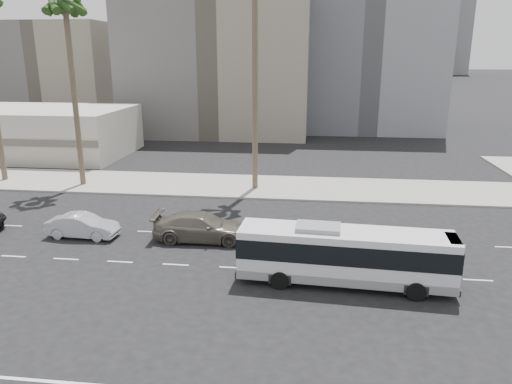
# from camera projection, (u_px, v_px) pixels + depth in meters

# --- Properties ---
(ground) EXTENTS (700.00, 700.00, 0.00)m
(ground) POSITION_uv_depth(u_px,v_px,m) (291.00, 271.00, 24.21)
(ground) COLOR black
(ground) RESTS_ON ground
(sidewalk_north) EXTENTS (120.00, 7.00, 0.15)m
(sidewalk_north) POSITION_uv_depth(u_px,v_px,m) (301.00, 188.00, 38.98)
(sidewalk_north) COLOR gray
(sidewalk_north) RESTS_ON ground
(commercial_low) EXTENTS (22.00, 12.16, 5.00)m
(commercial_low) POSITION_uv_depth(u_px,v_px,m) (25.00, 131.00, 51.73)
(commercial_low) COLOR #B2AD9E
(commercial_low) RESTS_ON ground
(midrise_beige_west) EXTENTS (24.00, 18.00, 18.00)m
(midrise_beige_west) POSITION_uv_depth(u_px,v_px,m) (221.00, 66.00, 66.03)
(midrise_beige_west) COLOR slate
(midrise_beige_west) RESTS_ON ground
(midrise_gray_center) EXTENTS (20.00, 20.00, 26.00)m
(midrise_gray_center) POSITION_uv_depth(u_px,v_px,m) (366.00, 36.00, 69.33)
(midrise_gray_center) COLOR slate
(midrise_gray_center) RESTS_ON ground
(midrise_beige_far) EXTENTS (18.00, 16.00, 15.00)m
(midrise_beige_far) POSITION_uv_depth(u_px,v_px,m) (62.00, 74.00, 74.17)
(midrise_beige_far) COLOR slate
(midrise_beige_far) RESTS_ON ground
(highrise_right) EXTENTS (26.00, 26.00, 70.00)m
(highrise_right) POSITION_uv_depth(u_px,v_px,m) (410.00, 1.00, 228.93)
(highrise_right) COLOR #5B5E63
(highrise_right) RESTS_ON ground
(highrise_far) EXTENTS (22.00, 22.00, 60.00)m
(highrise_far) POSITION_uv_depth(u_px,v_px,m) (447.00, 16.00, 256.10)
(highrise_far) COLOR #5B5E63
(highrise_far) RESTS_ON ground
(city_bus) EXTENTS (10.10, 2.86, 2.86)m
(city_bus) POSITION_uv_depth(u_px,v_px,m) (345.00, 254.00, 22.46)
(city_bus) COLOR silver
(city_bus) RESTS_ON ground
(car_a) EXTENTS (2.43, 5.68, 1.63)m
(car_a) POSITION_uv_depth(u_px,v_px,m) (201.00, 227.00, 28.01)
(car_a) COLOR #5E584E
(car_a) RESTS_ON ground
(car_b) EXTENTS (1.65, 4.28, 1.39)m
(car_b) POSITION_uv_depth(u_px,v_px,m) (83.00, 226.00, 28.53)
(car_b) COLOR #ACACB4
(car_b) RESTS_ON ground
(palm_mid) EXTENTS (4.95, 4.95, 15.29)m
(palm_mid) POSITION_uv_depth(u_px,v_px,m) (65.00, 9.00, 36.14)
(palm_mid) COLOR brown
(palm_mid) RESTS_ON ground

